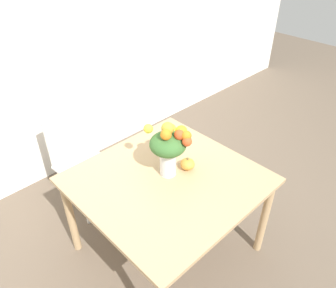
{
  "coord_description": "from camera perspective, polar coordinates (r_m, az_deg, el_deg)",
  "views": [
    {
      "loc": [
        -1.2,
        -1.25,
        2.3
      ],
      "look_at": [
        0.04,
        0.04,
        1.03
      ],
      "focal_mm": 35.0,
      "sensor_mm": 36.0,
      "label": 1
    }
  ],
  "objects": [
    {
      "name": "dining_table",
      "position": [
        2.37,
        -0.1,
        -7.7
      ],
      "size": [
        1.2,
        1.16,
        0.77
      ],
      "color": "tan",
      "rests_on": "ground_plane"
    },
    {
      "name": "flower_vase",
      "position": [
        2.21,
        0.19,
        -0.34
      ],
      "size": [
        0.31,
        0.32,
        0.41
      ],
      "color": "silver",
      "rests_on": "dining_table"
    },
    {
      "name": "dining_chair_near_window",
      "position": [
        3.01,
        -15.31,
        -2.24
      ],
      "size": [
        0.46,
        0.46,
        1.02
      ],
      "rotation": [
        0.0,
        0.0,
        0.1
      ],
      "color": "white",
      "rests_on": "ground_plane"
    },
    {
      "name": "ground_plane",
      "position": [
        2.88,
        -0.08,
        -17.57
      ],
      "size": [
        12.0,
        12.0,
        0.0
      ],
      "primitive_type": "plane",
      "color": "brown"
    },
    {
      "name": "wall_back",
      "position": [
        3.2,
        -20.77,
        16.05
      ],
      "size": [
        8.0,
        0.06,
        2.7
      ],
      "color": "white",
      "rests_on": "ground_plane"
    },
    {
      "name": "pumpkin",
      "position": [
        2.37,
        3.41,
        -3.49
      ],
      "size": [
        0.11,
        0.11,
        0.1
      ],
      "color": "gold",
      "rests_on": "dining_table"
    }
  ]
}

